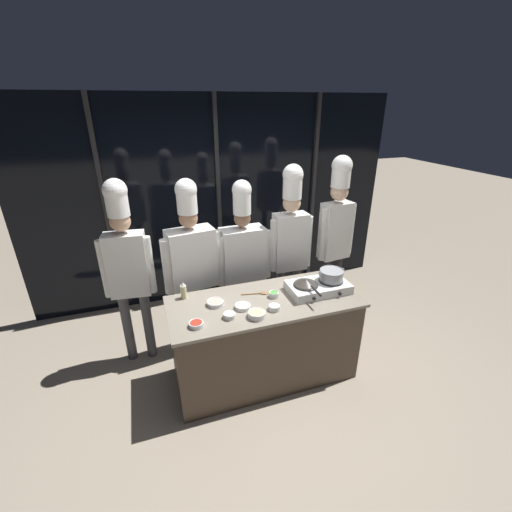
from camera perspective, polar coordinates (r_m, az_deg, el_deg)
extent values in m
plane|color=gray|center=(3.78, 1.29, -18.88)|extent=(24.00, 24.00, 0.00)
cube|color=black|center=(4.69, -6.33, 8.89)|extent=(4.94, 0.04, 2.70)
cube|color=#232326|center=(4.57, -23.65, 6.56)|extent=(0.05, 0.05, 2.70)
cube|color=#232326|center=(4.65, -6.21, 8.75)|extent=(0.05, 0.05, 2.70)
cube|color=#232326|center=(5.13, 9.45, 10.03)|extent=(0.05, 0.05, 2.70)
cube|color=#4C3D2D|center=(3.50, 1.35, -13.77)|extent=(1.75, 0.73, 0.86)
cube|color=gray|center=(3.25, 1.43, -7.61)|extent=(1.80, 0.76, 0.03)
cube|color=silver|center=(3.41, 10.29, -5.14)|extent=(0.59, 0.34, 0.09)
cylinder|color=black|center=(3.33, 8.29, -4.77)|extent=(0.24, 0.24, 0.01)
cylinder|color=black|center=(3.22, 9.66, -7.03)|extent=(0.03, 0.01, 0.03)
cylinder|color=black|center=(3.45, 12.35, -4.00)|extent=(0.24, 0.24, 0.01)
cylinder|color=black|center=(3.35, 13.82, -6.14)|extent=(0.03, 0.01, 0.03)
cylinder|color=#38332D|center=(3.33, 8.30, -4.62)|extent=(0.22, 0.22, 0.01)
cone|color=#38332D|center=(3.32, 8.32, -4.28)|extent=(0.24, 0.24, 0.05)
cylinder|color=black|center=(3.16, 9.95, -5.75)|extent=(0.02, 0.18, 0.02)
cylinder|color=#93969B|center=(3.43, 12.44, -3.15)|extent=(0.23, 0.23, 0.10)
torus|color=#93969B|center=(3.40, 12.52, -2.38)|extent=(0.23, 0.23, 0.01)
torus|color=#93969B|center=(3.35, 10.64, -2.99)|extent=(0.01, 0.05, 0.05)
torus|color=#93969B|center=(3.47, 14.28, -2.34)|extent=(0.01, 0.05, 0.05)
cylinder|color=beige|center=(3.31, -11.97, -5.88)|extent=(0.06, 0.06, 0.13)
cone|color=white|center=(3.27, -12.10, -4.59)|extent=(0.05, 0.05, 0.04)
cylinder|color=white|center=(3.19, -6.81, -7.79)|extent=(0.15, 0.15, 0.04)
torus|color=white|center=(3.18, -6.83, -7.52)|extent=(0.16, 0.16, 0.01)
cylinder|color=#EAA893|center=(3.18, -6.82, -7.64)|extent=(0.13, 0.13, 0.02)
cylinder|color=white|center=(3.12, -2.23, -8.43)|extent=(0.14, 0.14, 0.03)
torus|color=white|center=(3.11, -2.24, -8.18)|extent=(0.14, 0.14, 0.01)
cylinder|color=beige|center=(3.11, -2.24, -8.28)|extent=(0.12, 0.12, 0.02)
cylinder|color=white|center=(2.99, 0.12, -9.74)|extent=(0.15, 0.15, 0.05)
torus|color=white|center=(2.98, 0.12, -9.34)|extent=(0.15, 0.15, 0.01)
cylinder|color=#E0C689|center=(2.99, 0.12, -9.53)|extent=(0.12, 0.12, 0.03)
cylinder|color=white|center=(3.00, -4.43, -9.88)|extent=(0.11, 0.11, 0.04)
torus|color=white|center=(2.98, -4.45, -9.53)|extent=(0.11, 0.11, 0.01)
cylinder|color=silver|center=(2.99, -4.44, -9.69)|extent=(0.09, 0.09, 0.02)
cylinder|color=white|center=(3.09, 3.06, -8.60)|extent=(0.10, 0.10, 0.04)
torus|color=white|center=(3.08, 3.07, -8.25)|extent=(0.10, 0.10, 0.01)
cylinder|color=silver|center=(3.09, 3.06, -8.41)|extent=(0.08, 0.08, 0.02)
cylinder|color=white|center=(2.93, -9.94, -11.17)|extent=(0.12, 0.12, 0.04)
torus|color=white|center=(2.92, -9.97, -10.86)|extent=(0.12, 0.12, 0.01)
cylinder|color=#B22D1E|center=(2.92, -9.96, -11.00)|extent=(0.10, 0.10, 0.02)
cylinder|color=white|center=(3.28, 2.99, -6.45)|extent=(0.09, 0.09, 0.05)
torus|color=white|center=(3.27, 3.00, -6.07)|extent=(0.09, 0.09, 0.01)
cylinder|color=#4C9E47|center=(3.27, 3.00, -6.25)|extent=(0.08, 0.08, 0.03)
cube|color=olive|center=(3.33, -0.92, -6.34)|extent=(0.18, 0.05, 0.01)
ellipsoid|color=olive|center=(3.34, 1.40, -6.15)|extent=(0.10, 0.07, 0.02)
cylinder|color=#4C4C51|center=(3.92, -17.53, -10.85)|extent=(0.10, 0.10, 0.80)
cylinder|color=#4C4C51|center=(3.95, -20.59, -11.03)|extent=(0.10, 0.10, 0.80)
cube|color=white|center=(3.58, -20.63, -1.36)|extent=(0.40, 0.24, 0.65)
cylinder|color=white|center=(3.53, -17.26, -1.45)|extent=(0.08, 0.08, 0.60)
cylinder|color=white|center=(3.60, -23.99, -2.02)|extent=(0.08, 0.08, 0.60)
sphere|color=tan|center=(3.43, -21.71, 5.36)|extent=(0.19, 0.19, 0.19)
cylinder|color=white|center=(3.38, -22.16, 8.11)|extent=(0.20, 0.20, 0.24)
sphere|color=white|center=(3.35, -22.48, 10.06)|extent=(0.22, 0.22, 0.22)
cylinder|color=#2D3856|center=(3.99, -8.07, -9.34)|extent=(0.12, 0.12, 0.79)
cylinder|color=#2D3856|center=(3.93, -11.72, -10.23)|extent=(0.12, 0.12, 0.79)
cube|color=white|center=(3.61, -10.67, -0.39)|extent=(0.51, 0.32, 0.64)
cylinder|color=white|center=(3.66, -6.49, -0.12)|extent=(0.10, 0.10, 0.58)
cylinder|color=white|center=(3.53, -14.58, -1.79)|extent=(0.10, 0.10, 0.58)
sphere|color=#A87A5B|center=(3.45, -11.23, 6.17)|extent=(0.19, 0.19, 0.19)
cylinder|color=white|center=(3.41, -11.46, 8.89)|extent=(0.20, 0.20, 0.24)
sphere|color=white|center=(3.38, -11.63, 10.82)|extent=(0.21, 0.21, 0.21)
cylinder|color=#232326|center=(4.13, -0.31, -8.05)|extent=(0.12, 0.12, 0.75)
cylinder|color=#232326|center=(4.06, -3.83, -8.74)|extent=(0.12, 0.12, 0.75)
cube|color=white|center=(3.77, -2.21, 0.29)|extent=(0.49, 0.27, 0.61)
cylinder|color=white|center=(3.84, 1.77, 0.32)|extent=(0.10, 0.10, 0.56)
cylinder|color=white|center=(3.68, -5.96, -0.88)|extent=(0.10, 0.10, 0.56)
sphere|color=brown|center=(3.63, -2.31, 6.27)|extent=(0.18, 0.18, 0.18)
cylinder|color=white|center=(3.57, -2.36, 8.98)|extent=(0.19, 0.19, 0.26)
sphere|color=white|center=(3.54, -2.40, 10.99)|extent=(0.20, 0.20, 0.20)
cylinder|color=#4C4C51|center=(4.26, 6.58, -6.67)|extent=(0.10, 0.10, 0.81)
cylinder|color=#4C4C51|center=(4.19, 3.96, -7.15)|extent=(0.10, 0.10, 0.81)
cube|color=white|center=(3.89, 5.69, 2.37)|extent=(0.38, 0.20, 0.66)
cylinder|color=white|center=(3.96, 8.69, 2.39)|extent=(0.08, 0.08, 0.60)
cylinder|color=white|center=(3.80, 2.92, 1.68)|extent=(0.08, 0.08, 0.60)
sphere|color=beige|center=(3.75, 5.98, 8.74)|extent=(0.19, 0.19, 0.19)
cylinder|color=white|center=(3.71, 6.10, 11.42)|extent=(0.20, 0.20, 0.25)
sphere|color=white|center=(3.68, 6.19, 13.35)|extent=(0.22, 0.22, 0.22)
cylinder|color=#232326|center=(4.56, 13.19, -4.76)|extent=(0.10, 0.10, 0.84)
cylinder|color=#232326|center=(4.44, 11.16, -5.36)|extent=(0.10, 0.10, 0.84)
cube|color=white|center=(4.18, 13.10, 4.11)|extent=(0.39, 0.24, 0.68)
cylinder|color=white|center=(4.29, 15.47, 4.25)|extent=(0.07, 0.07, 0.63)
cylinder|color=white|center=(4.04, 11.08, 3.45)|extent=(0.07, 0.07, 0.63)
sphere|color=beige|center=(4.05, 13.73, 10.32)|extent=(0.20, 0.20, 0.20)
cylinder|color=white|center=(4.01, 13.98, 12.73)|extent=(0.21, 0.21, 0.24)
sphere|color=white|center=(3.99, 14.16, 14.40)|extent=(0.23, 0.23, 0.23)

